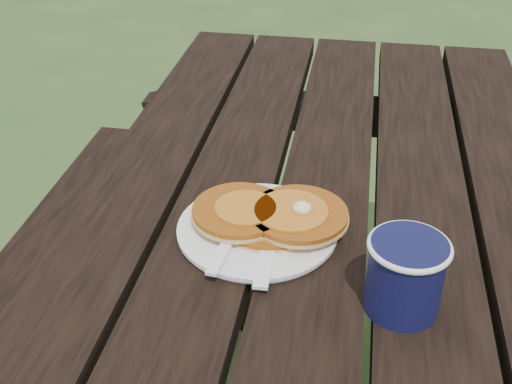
# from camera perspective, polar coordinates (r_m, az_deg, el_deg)

# --- Properties ---
(plate) EXTENTS (0.24, 0.24, 0.01)m
(plate) POSITION_cam_1_polar(r_m,az_deg,el_deg) (0.92, 0.12, -3.39)
(plate) COLOR white
(plate) RESTS_ON picnic_table
(pancake_stack) EXTENTS (0.22, 0.14, 0.04)m
(pancake_stack) POSITION_cam_1_polar(r_m,az_deg,el_deg) (0.91, 1.32, -2.05)
(pancake_stack) COLOR #9E5011
(pancake_stack) RESTS_ON plate
(knife) EXTENTS (0.03, 0.18, 0.00)m
(knife) POSITION_cam_1_polar(r_m,az_deg,el_deg) (0.88, 1.10, -4.70)
(knife) COLOR white
(knife) RESTS_ON plate
(fork) EXTENTS (0.05, 0.16, 0.01)m
(fork) POSITION_cam_1_polar(r_m,az_deg,el_deg) (0.86, -2.86, -5.08)
(fork) COLOR white
(fork) RESTS_ON plate
(coffee_cup) EXTENTS (0.10, 0.10, 0.10)m
(coffee_cup) POSITION_cam_1_polar(r_m,az_deg,el_deg) (0.79, 13.16, -6.94)
(coffee_cup) COLOR #0F1137
(coffee_cup) RESTS_ON picnic_table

